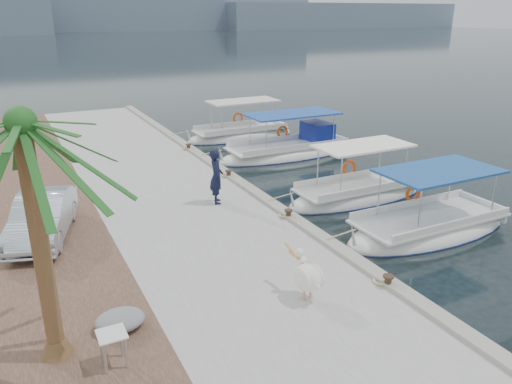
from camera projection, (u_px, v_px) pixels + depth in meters
ground at (321, 247)px, 15.97m from camera, size 400.00×400.00×0.00m
concrete_quay at (181, 205)px, 18.80m from camera, size 6.00×40.00×0.50m
quay_curb at (247, 186)px, 19.88m from camera, size 0.44×40.00×0.12m
cobblestone_strip at (38, 229)px, 16.68m from camera, size 4.00×40.00×0.50m
distant_hills at (97, 11)px, 195.04m from camera, size 330.00×60.00×18.00m
fishing_caique_b at (428, 229)px, 17.01m from camera, size 6.64×2.53×2.83m
fishing_caique_c at (357, 196)px, 20.07m from camera, size 6.32×2.12×2.83m
fishing_caique_d at (290, 152)px, 26.19m from camera, size 7.94×2.49×2.83m
fishing_caique_e at (241, 136)px, 29.82m from camera, size 6.81×2.20×2.83m
mooring_bollards at (288, 213)px, 16.84m from camera, size 0.28×20.28×0.33m
pelican at (307, 276)px, 12.02m from camera, size 0.52×1.50×1.18m
fisherman at (216, 176)px, 18.01m from camera, size 0.67×0.84×2.01m
date_palm at (21, 125)px, 8.60m from camera, size 4.60×4.60×5.72m
parked_car at (42, 217)px, 15.30m from camera, size 2.58×4.40×1.37m
tarp_bundle at (120, 320)px, 10.99m from camera, size 1.10×0.90×0.40m
folding_table at (113, 342)px, 9.74m from camera, size 0.55×0.55×0.73m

